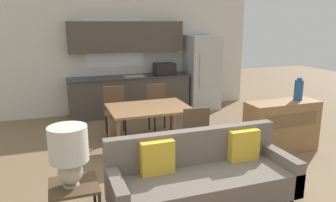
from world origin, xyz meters
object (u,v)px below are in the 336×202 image
Objects in this scene: side_table at (75,200)px; dining_chair_far_right at (158,105)px; credenza at (281,126)px; dining_chair_near_right at (193,132)px; vase at (299,90)px; dining_chair_far_left at (115,108)px; dining_table at (149,110)px; table_lamp at (69,151)px; refrigerator at (202,72)px; couch at (201,177)px.

side_table is 3.38m from dining_chair_far_right.
dining_chair_near_right is (-1.62, -0.01, 0.09)m from credenza.
side_table is 3.63m from credenza.
dining_chair_near_right is (-1.93, -0.03, -0.52)m from vase.
vase reaches higher than dining_chair_far_left.
dining_table is 1.47× the size of dining_chair_far_right.
dining_chair_near_right is (1.83, 1.11, 0.16)m from side_table.
dining_chair_far_left is (-0.86, 1.80, 0.00)m from dining_chair_near_right.
table_lamp is 2.20m from dining_chair_near_right.
dining_chair_far_right is at bearing -139.74° from refrigerator.
credenza is 1.35× the size of dining_chair_far_left.
dining_table is 3.59× the size of vase.
dining_chair_far_left is at bearing 171.64° from dining_chair_far_right.
dining_table is 2.54m from vase.
vase is (2.36, -0.87, 0.37)m from dining_table.
side_table is 0.58× the size of dining_chair_far_right.
table_lamp reaches higher than dining_chair_far_right.
dining_chair_far_right reaches higher than side_table.
dining_table is 1.47× the size of dining_chair_far_left.
dining_chair_near_right reaches higher than dining_table.
couch is 3.56× the size of table_lamp.
credenza is (0.05, -3.05, -0.48)m from refrigerator.
vase is (0.30, 0.02, 0.61)m from credenza.
side_table is at bearing 35.47° from dining_chair_near_right.
couch is 2.41× the size of dining_chair_far_left.
dining_chair_near_right reaches higher than couch.
vase is at bearing 17.08° from table_lamp.
refrigerator reaches higher than dining_chair_near_right.
table_lamp is 3.42m from dining_chair_far_right.
dining_chair_near_right is 1.00× the size of dining_chair_far_right.
couch is 2.24m from credenza.
table_lamp reaches higher than dining_chair_near_right.
vase is at bearing 16.92° from side_table.
dining_table is at bearing -59.25° from dining_chair_far_left.
credenza is (1.97, 1.05, 0.10)m from couch.
refrigerator is 3.08m from credenza.
dining_chair_far_left is at bearing 71.72° from side_table.
dining_chair_near_right is (1.85, 1.13, -0.39)m from table_lamp.
dining_table is 0.94m from dining_chair_far_right.
dining_chair_near_right is 1.00× the size of dining_chair_far_left.
credenza is 3.07m from dining_chair_far_left.
dining_chair_near_right is at bearing -179.19° from vase.
dining_chair_near_right and dining_chair_far_right have the same top height.
credenza is 3.28× the size of vase.
table_lamp is 1.65× the size of vase.
vase is at bearing -44.15° from dining_chair_far_right.
refrigerator is 1.46× the size of credenza.
credenza is at bearing -23.50° from dining_table.
vase is at bearing 3.64° from credenza.
dining_chair_far_left is (-2.79, 1.78, -0.52)m from vase.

